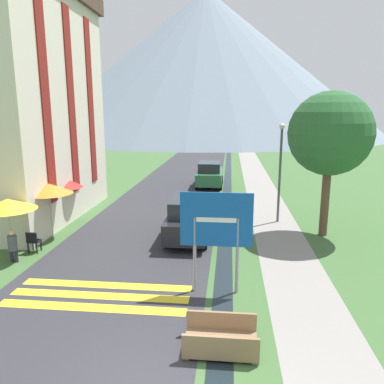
# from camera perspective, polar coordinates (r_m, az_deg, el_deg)

# --- Properties ---
(ground_plane) EXTENTS (160.00, 160.00, 0.00)m
(ground_plane) POSITION_cam_1_polar(r_m,az_deg,el_deg) (26.70, 2.83, 0.41)
(ground_plane) COLOR #3D6033
(road) EXTENTS (6.40, 60.00, 0.01)m
(road) POSITION_cam_1_polar(r_m,az_deg,el_deg) (36.72, -0.26, 3.65)
(road) COLOR #2D2D33
(road) RESTS_ON ground_plane
(footpath) EXTENTS (2.20, 60.00, 0.01)m
(footpath) POSITION_cam_1_polar(r_m,az_deg,el_deg) (36.59, 9.30, 3.46)
(footpath) COLOR gray
(footpath) RESTS_ON ground_plane
(drainage_channel) EXTENTS (0.60, 60.00, 0.00)m
(drainage_channel) POSITION_cam_1_polar(r_m,az_deg,el_deg) (36.52, 5.54, 3.55)
(drainage_channel) COLOR black
(drainage_channel) RESTS_ON ground_plane
(crosswalk_marking) EXTENTS (5.44, 1.84, 0.01)m
(crosswalk_marking) POSITION_cam_1_polar(r_m,az_deg,el_deg) (11.99, -13.95, -15.08)
(crosswalk_marking) COLOR yellow
(crosswalk_marking) RESTS_ON ground_plane
(mountain_distant) EXTENTS (79.68, 79.68, 32.17)m
(mountain_distant) POSITION_cam_1_polar(r_m,az_deg,el_deg) (90.87, 2.02, 18.86)
(mountain_distant) COLOR slate
(mountain_distant) RESTS_ON ground_plane
(hotel_building) EXTENTS (6.33, 9.94, 11.79)m
(hotel_building) POSITION_cam_1_polar(r_m,az_deg,el_deg) (21.06, -25.55, 13.47)
(hotel_building) COLOR beige
(hotel_building) RESTS_ON ground_plane
(road_sign) EXTENTS (2.15, 0.11, 3.12)m
(road_sign) POSITION_cam_1_polar(r_m,az_deg,el_deg) (11.13, 3.71, -5.38)
(road_sign) COLOR gray
(road_sign) RESTS_ON ground_plane
(footbridge) EXTENTS (1.70, 1.10, 0.65)m
(footbridge) POSITION_cam_1_polar(r_m,az_deg,el_deg) (9.35, 4.41, -21.59)
(footbridge) COLOR #846647
(footbridge) RESTS_ON ground_plane
(parked_car_near) EXTENTS (1.78, 4.34, 1.82)m
(parked_car_near) POSITION_cam_1_polar(r_m,az_deg,el_deg) (16.28, -0.50, -3.94)
(parked_car_near) COLOR black
(parked_car_near) RESTS_ON ground_plane
(parked_car_far) EXTENTS (1.92, 4.10, 1.82)m
(parked_car_far) POSITION_cam_1_polar(r_m,az_deg,el_deg) (27.60, 2.71, 2.72)
(parked_car_far) COLOR #28663D
(parked_car_far) RESTS_ON ground_plane
(cafe_chair_middle) EXTENTS (0.40, 0.40, 0.85)m
(cafe_chair_middle) POSITION_cam_1_polar(r_m,az_deg,el_deg) (17.49, -22.23, -5.08)
(cafe_chair_middle) COLOR black
(cafe_chair_middle) RESTS_ON ground_plane
(cafe_chair_near_left) EXTENTS (0.40, 0.40, 0.85)m
(cafe_chair_near_left) POSITION_cam_1_polar(r_m,az_deg,el_deg) (15.92, -23.00, -6.80)
(cafe_chair_near_left) COLOR black
(cafe_chair_near_left) RESTS_ON ground_plane
(cafe_chair_near_right) EXTENTS (0.40, 0.40, 0.85)m
(cafe_chair_near_right) POSITION_cam_1_polar(r_m,az_deg,el_deg) (16.00, -23.13, -6.72)
(cafe_chair_near_right) COLOR black
(cafe_chair_near_right) RESTS_ON ground_plane
(cafe_chair_far_right) EXTENTS (0.40, 0.40, 0.85)m
(cafe_chair_far_right) POSITION_cam_1_polar(r_m,az_deg,el_deg) (18.69, -19.92, -3.82)
(cafe_chair_far_right) COLOR black
(cafe_chair_far_right) RESTS_ON ground_plane
(cafe_chair_far_left) EXTENTS (0.40, 0.40, 0.85)m
(cafe_chair_far_left) POSITION_cam_1_polar(r_m,az_deg,el_deg) (18.67, -20.63, -3.89)
(cafe_chair_far_left) COLOR black
(cafe_chair_far_left) RESTS_ON ground_plane
(cafe_umbrella_front_yellow) EXTENTS (2.05, 2.05, 2.31)m
(cafe_umbrella_front_yellow) POSITION_cam_1_polar(r_m,az_deg,el_deg) (15.21, -26.28, -1.70)
(cafe_umbrella_front_yellow) COLOR #B7B2A8
(cafe_umbrella_front_yellow) RESTS_ON ground_plane
(cafe_umbrella_middle_orange) EXTENTS (1.98, 1.98, 2.41)m
(cafe_umbrella_middle_orange) POSITION_cam_1_polar(r_m,az_deg,el_deg) (17.16, -20.95, 0.47)
(cafe_umbrella_middle_orange) COLOR #B7B2A8
(cafe_umbrella_middle_orange) RESTS_ON ground_plane
(cafe_umbrella_rear_red) EXTENTS (2.01, 2.01, 2.31)m
(cafe_umbrella_rear_red) POSITION_cam_1_polar(r_m,az_deg,el_deg) (19.47, -19.24, 1.44)
(cafe_umbrella_rear_red) COLOR #B7B2A8
(cafe_umbrella_rear_red) RESTS_ON ground_plane
(person_seated_far) EXTENTS (0.32, 0.32, 1.23)m
(person_seated_far) POSITION_cam_1_polar(r_m,az_deg,el_deg) (15.24, -25.66, -7.21)
(person_seated_far) COLOR #282833
(person_seated_far) RESTS_ON ground_plane
(person_seated_near) EXTENTS (0.32, 0.32, 1.23)m
(person_seated_near) POSITION_cam_1_polar(r_m,az_deg,el_deg) (17.06, -23.37, -5.00)
(person_seated_near) COLOR #282833
(person_seated_near) RESTS_ON ground_plane
(person_standing_terrace) EXTENTS (0.32, 0.32, 1.77)m
(person_standing_terrace) POSITION_cam_1_polar(r_m,az_deg,el_deg) (18.44, -21.49, -2.48)
(person_standing_terrace) COLOR #282833
(person_standing_terrace) RESTS_ON ground_plane
(streetlamp) EXTENTS (0.28, 0.28, 4.87)m
(streetlamp) POSITION_cam_1_polar(r_m,az_deg,el_deg) (18.79, 13.30, 4.13)
(streetlamp) COLOR #515156
(streetlamp) RESTS_ON ground_plane
(tree_by_path) EXTENTS (3.57, 3.57, 6.30)m
(tree_by_path) POSITION_cam_1_polar(r_m,az_deg,el_deg) (17.08, 20.30, 8.27)
(tree_by_path) COLOR brown
(tree_by_path) RESTS_ON ground_plane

